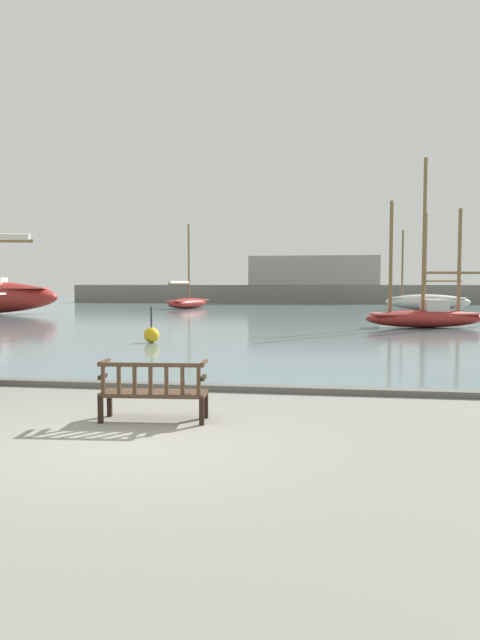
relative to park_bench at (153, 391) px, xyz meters
The scene contains 9 objects.
ground_plane 1.33m from the park_bench, 88.36° to the right, with size 160.00×160.00×0.00m, color gray.
harbor_water 42.76m from the park_bench, 89.95° to the left, with size 100.00×80.00×0.08m, color slate.
quay_edge_kerb 2.64m from the park_bench, 89.22° to the left, with size 40.00×0.30×0.12m, color #5B5954.
park_bench is the anchor object (origin of this frame).
sailboat_outer_port 39.05m from the park_bench, 102.99° to the left, with size 3.16×6.18×7.00m.
sailboat_nearest_starboard 20.38m from the park_bench, 69.30° to the left, with size 5.90×2.92×7.76m.
sailboat_outer_starboard 39.44m from the park_bench, 74.65° to the left, with size 6.55×2.96×7.54m.
channel_buoy 11.01m from the park_bench, 107.52° to the left, with size 0.53×0.53×1.23m.
far_breakwater 51.98m from the park_bench, 89.60° to the left, with size 49.36×2.40×5.04m.
Camera 1 is at (2.54, -7.03, 2.09)m, focal length 32.00 mm.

